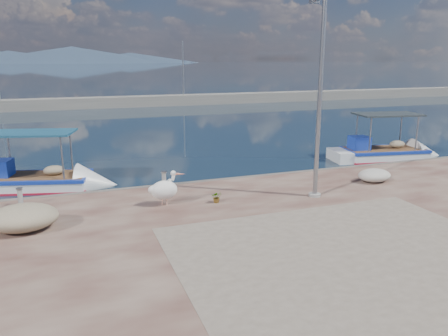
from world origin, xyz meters
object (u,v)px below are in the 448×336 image
at_px(boat_left, 37,183).
at_px(bollard_near, 164,179).
at_px(pelican, 165,189).
at_px(boat_right, 383,155).
at_px(lamp_post, 319,107).

height_order(boat_left, bollard_near, boat_left).
bearing_deg(bollard_near, boat_left, 144.65).
distance_m(pelican, bollard_near, 2.13).
height_order(boat_right, pelican, boat_right).
distance_m(boat_right, bollard_near, 13.35).
bearing_deg(bollard_near, lamp_post, -30.45).
bearing_deg(pelican, boat_right, 24.16).
xyz_separation_m(boat_right, lamp_post, (-8.01, -5.89, 3.57)).
relative_size(pelican, bollard_near, 1.87).
relative_size(pelican, lamp_post, 0.18).
xyz_separation_m(lamp_post, bollard_near, (-5.00, 2.94, -2.93)).
bearing_deg(boat_right, pelican, -149.65).
xyz_separation_m(boat_right, pelican, (-13.43, -5.03, 0.84)).
height_order(boat_left, lamp_post, lamp_post).
height_order(boat_left, pelican, boat_left).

